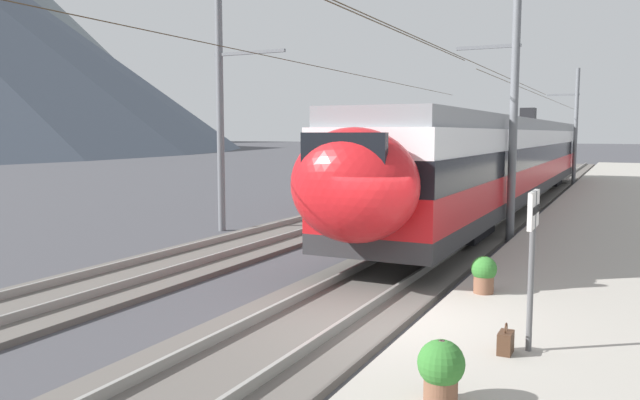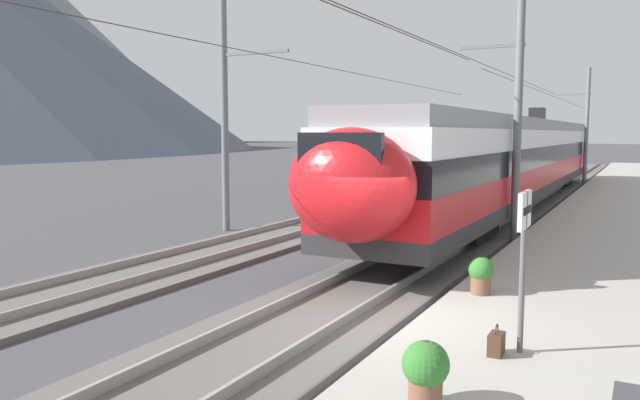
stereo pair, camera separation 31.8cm
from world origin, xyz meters
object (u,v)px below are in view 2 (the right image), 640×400
object	(u,v)px
platform_sign	(524,235)
potted_plant_by_shelter	(481,273)
train_near_platform	(515,158)
train_far_track	(469,149)
catenary_mast_mid	(515,96)
handbag_near_sign	(496,344)
catenary_mast_east	(585,124)
potted_plant_platform_edge	(426,368)
catenary_mast_far_side	(228,102)

from	to	relation	value
platform_sign	potted_plant_by_shelter	world-z (taller)	platform_sign
train_near_platform	train_far_track	xyz separation A→B (m)	(12.53, 5.14, -0.00)
catenary_mast_mid	handbag_near_sign	bearing A→B (deg)	-170.17
train_far_track	potted_plant_by_shelter	world-z (taller)	train_far_track
catenary_mast_east	handbag_near_sign	xyz separation A→B (m)	(-33.73, -1.88, -3.35)
train_near_platform	catenary_mast_mid	distance (m)	8.88
train_near_platform	catenary_mast_mid	bearing A→B (deg)	-169.92
catenary_mast_mid	catenary_mast_east	distance (m)	22.97
handbag_near_sign	potted_plant_by_shelter	world-z (taller)	potted_plant_by_shelter
train_near_platform	handbag_near_sign	size ratio (longest dim) A/B	81.79
train_far_track	platform_sign	distance (m)	32.73
train_far_track	potted_plant_platform_edge	size ratio (longest dim) A/B	48.60
catenary_mast_far_side	potted_plant_platform_edge	bearing A→B (deg)	-135.84
platform_sign	handbag_near_sign	size ratio (longest dim) A/B	5.16
train_far_track	catenary_mast_far_side	distance (m)	23.26
train_far_track	handbag_near_sign	world-z (taller)	train_far_track
platform_sign	potted_plant_platform_edge	distance (m)	2.56
train_near_platform	platform_sign	size ratio (longest dim) A/B	15.84
catenary_mast_east	platform_sign	world-z (taller)	catenary_mast_east
catenary_mast_east	handbag_near_sign	world-z (taller)	catenary_mast_east
catenary_mast_far_side	handbag_near_sign	xyz separation A→B (m)	(-8.71, -10.68, -3.84)
train_near_platform	train_far_track	world-z (taller)	same
catenary_mast_mid	platform_sign	distance (m)	11.00
train_near_platform	platform_sign	bearing A→B (deg)	-169.16
catenary_mast_mid	platform_sign	xyz separation A→B (m)	(-10.52, -2.13, -2.43)
catenary_mast_far_side	potted_plant_by_shelter	distance (m)	11.80
potted_plant_platform_edge	catenary_mast_far_side	bearing A→B (deg)	44.16
train_far_track	catenary_mast_mid	world-z (taller)	catenary_mast_mid
train_near_platform	train_far_track	distance (m)	13.54
catenary_mast_mid	platform_sign	world-z (taller)	catenary_mast_mid
platform_sign	catenary_mast_mid	bearing A→B (deg)	11.45
catenary_mast_mid	catenary_mast_far_side	bearing A→B (deg)	103.15
catenary_mast_far_side	handbag_near_sign	bearing A→B (deg)	-129.20
train_far_track	handbag_near_sign	distance (m)	32.95
train_near_platform	potted_plant_platform_edge	size ratio (longest dim) A/B	48.83
potted_plant_platform_edge	platform_sign	bearing A→B (deg)	-16.13
catenary_mast_far_side	potted_plant_by_shelter	size ratio (longest dim) A/B	59.86
catenary_mast_east	platform_sign	size ratio (longest dim) A/B	18.95
train_far_track	catenary_mast_east	xyz separation A→B (m)	(1.95, -6.63, 1.58)
train_far_track	catenary_mast_mid	bearing A→B (deg)	-162.44
train_near_platform	potted_plant_platform_edge	world-z (taller)	train_near_platform
train_near_platform	potted_plant_platform_edge	xyz separation A→B (m)	(-21.17, -3.01, -1.51)
train_far_track	platform_sign	world-z (taller)	train_far_track
catenary_mast_far_side	train_far_track	bearing A→B (deg)	-5.37
train_near_platform	platform_sign	world-z (taller)	train_near_platform
catenary_mast_mid	catenary_mast_far_side	size ratio (longest dim) A/B	1.00
platform_sign	train_near_platform	bearing A→B (deg)	10.84
catenary_mast_mid	handbag_near_sign	xyz separation A→B (m)	(-10.77, -1.87, -3.89)
train_far_track	catenary_mast_east	bearing A→B (deg)	-73.63
catenary_mast_far_side	potted_plant_platform_edge	distance (m)	15.24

